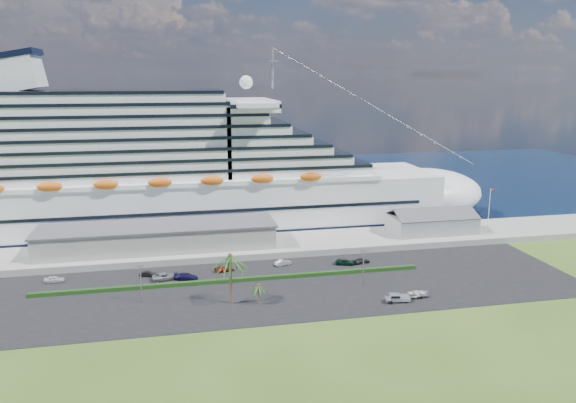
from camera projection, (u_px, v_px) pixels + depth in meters
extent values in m
plane|color=#35541C|center=(283.00, 307.00, 114.00)|extent=(420.00, 420.00, 0.00)
cube|color=black|center=(273.00, 288.00, 124.48)|extent=(140.00, 38.00, 0.12)
cube|color=gray|center=(253.00, 246.00, 151.96)|extent=(240.00, 20.00, 1.80)
cube|color=black|center=(222.00, 186.00, 238.02)|extent=(420.00, 160.00, 0.02)
cube|color=silver|center=(176.00, 204.00, 169.25)|extent=(160.00, 30.00, 16.00)
ellipsoid|color=silver|center=(422.00, 193.00, 185.39)|extent=(40.00, 30.00, 16.00)
cube|color=black|center=(177.00, 226.00, 170.75)|extent=(164.00, 30.60, 2.40)
cube|color=silver|center=(130.00, 133.00, 162.04)|extent=(128.00, 26.00, 24.80)
cube|color=silver|center=(249.00, 105.00, 167.34)|extent=(14.00, 38.00, 3.20)
cube|color=silver|center=(20.00, 72.00, 152.54)|extent=(11.58, 14.00, 11.58)
cylinder|color=gray|center=(273.00, 68.00, 166.45)|extent=(0.70, 0.70, 12.00)
ellipsoid|color=#CD5A13|center=(160.00, 182.00, 151.20)|extent=(90.00, 2.40, 2.60)
ellipsoid|color=#CD5A13|center=(161.00, 164.00, 181.35)|extent=(90.00, 2.40, 2.60)
cube|color=black|center=(176.00, 202.00, 169.07)|extent=(144.00, 30.40, 0.90)
cube|color=gray|center=(158.00, 237.00, 146.05)|extent=(60.00, 14.00, 6.00)
cube|color=#4C4C54|center=(158.00, 226.00, 145.36)|extent=(61.00, 15.00, 0.40)
cube|color=gray|center=(432.00, 224.00, 161.72)|extent=(24.00, 12.00, 4.80)
cube|color=#4C4C54|center=(437.00, 214.00, 158.06)|extent=(24.00, 6.31, 2.74)
cube|color=#4C4C54|center=(428.00, 209.00, 163.79)|extent=(24.00, 6.31, 2.74)
cylinder|color=silver|center=(489.00, 209.00, 164.56)|extent=(0.16, 0.16, 12.00)
cube|color=red|center=(492.00, 190.00, 163.42)|extent=(1.00, 0.04, 0.70)
cube|color=black|center=(234.00, 280.00, 127.52)|extent=(88.00, 1.10, 0.90)
cylinder|color=gray|center=(141.00, 285.00, 115.07)|extent=(0.24, 0.24, 8.00)
cube|color=gray|center=(140.00, 266.00, 114.16)|extent=(1.60, 0.35, 0.35)
cylinder|color=gray|center=(363.00, 268.00, 124.75)|extent=(0.24, 0.24, 8.00)
cube|color=gray|center=(364.00, 251.00, 123.84)|extent=(1.60, 0.35, 0.35)
cylinder|color=#47301E|center=(231.00, 280.00, 114.63)|extent=(0.54, 0.54, 10.50)
sphere|color=#47301E|center=(230.00, 255.00, 113.47)|extent=(0.98, 0.98, 0.98)
cylinder|color=#47301E|center=(259.00, 295.00, 115.01)|extent=(0.35, 0.35, 4.20)
sphere|color=#47301E|center=(258.00, 285.00, 114.54)|extent=(0.73, 0.73, 0.73)
imported|color=silver|center=(54.00, 279.00, 127.28)|extent=(4.40, 1.95, 1.47)
imported|color=black|center=(148.00, 274.00, 130.90)|extent=(4.04, 2.34, 1.26)
imported|color=gray|center=(165.00, 277.00, 128.85)|extent=(6.06, 3.68, 1.57)
imported|color=#171240|center=(186.00, 277.00, 128.82)|extent=(5.83, 3.93, 1.57)
imported|color=maroon|center=(224.00, 268.00, 134.28)|extent=(4.71, 2.74, 1.51)
imported|color=#939699|center=(283.00, 263.00, 138.68)|extent=(4.52, 2.80, 1.41)
imported|color=black|center=(345.00, 262.00, 139.13)|extent=(5.38, 3.81, 1.36)
imported|color=black|center=(361.00, 261.00, 140.13)|extent=(4.70, 2.86, 1.27)
cylinder|color=black|center=(391.00, 303.00, 115.11)|extent=(0.78, 0.38, 0.74)
cylinder|color=black|center=(388.00, 299.00, 116.79)|extent=(0.78, 0.38, 0.74)
cylinder|color=black|center=(406.00, 301.00, 115.76)|extent=(0.78, 0.38, 0.74)
cylinder|color=black|center=(403.00, 298.00, 117.45)|extent=(0.78, 0.38, 0.74)
cube|color=#B4B6BC|center=(398.00, 299.00, 116.23)|extent=(5.25, 2.66, 0.65)
cube|color=#B4B6BC|center=(404.00, 297.00, 116.42)|extent=(2.50, 2.15, 0.51)
cube|color=#B4B6BC|center=(395.00, 296.00, 115.96)|extent=(2.31, 2.08, 0.88)
cube|color=black|center=(395.00, 296.00, 115.94)|extent=(2.13, 2.09, 0.51)
cube|color=#B4B6BC|center=(388.00, 299.00, 115.76)|extent=(1.12, 1.88, 0.33)
cube|color=gray|center=(418.00, 295.00, 118.54)|extent=(4.45, 2.01, 0.11)
cylinder|color=gray|center=(409.00, 296.00, 118.14)|extent=(2.06, 0.28, 0.07)
cylinder|color=black|center=(421.00, 298.00, 117.86)|extent=(0.62, 0.26, 0.60)
cylinder|color=black|center=(418.00, 295.00, 119.47)|extent=(0.62, 0.26, 0.60)
imported|color=silver|center=(418.00, 293.00, 118.42)|extent=(5.06, 3.84, 0.98)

